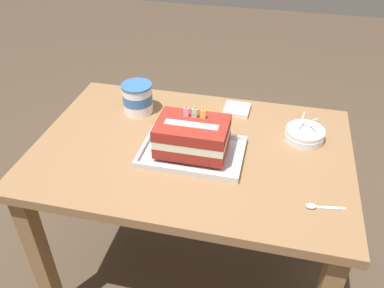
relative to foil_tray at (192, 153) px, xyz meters
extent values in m
plane|color=#4C3D2D|center=(-0.01, 0.04, -0.74)|extent=(8.00, 8.00, 0.00)
cube|color=olive|center=(-0.01, 0.04, -0.02)|extent=(1.16, 0.78, 0.04)
cube|color=olive|center=(-0.53, -0.29, -0.39)|extent=(0.06, 0.06, 0.70)
cube|color=olive|center=(-0.53, 0.37, -0.39)|extent=(0.06, 0.06, 0.70)
cube|color=olive|center=(0.51, 0.37, -0.39)|extent=(0.06, 0.06, 0.70)
cube|color=silver|center=(0.00, 0.00, 0.00)|extent=(0.37, 0.25, 0.01)
cube|color=silver|center=(0.00, -0.12, 0.01)|extent=(0.37, 0.01, 0.02)
cube|color=silver|center=(0.00, 0.12, 0.01)|extent=(0.37, 0.01, 0.02)
cube|color=silver|center=(-0.18, 0.00, 0.01)|extent=(0.01, 0.22, 0.02)
cube|color=silver|center=(0.18, 0.00, 0.01)|extent=(0.01, 0.22, 0.02)
cube|color=maroon|center=(0.00, 0.00, 0.04)|extent=(0.25, 0.17, 0.04)
cube|color=silver|center=(0.00, 0.00, 0.07)|extent=(0.24, 0.17, 0.03)
cube|color=maroon|center=(0.00, 0.00, 0.11)|extent=(0.25, 0.17, 0.04)
cube|color=silver|center=(0.00, -0.01, 0.13)|extent=(0.19, 0.03, 0.00)
cube|color=#E099C6|center=(-0.03, 0.04, 0.14)|extent=(0.02, 0.01, 0.03)
ellipsoid|color=yellow|center=(-0.03, 0.04, 0.17)|extent=(0.01, 0.01, 0.01)
cube|color=#99DB9E|center=(0.00, 0.04, 0.14)|extent=(0.02, 0.01, 0.03)
ellipsoid|color=yellow|center=(0.00, 0.04, 0.17)|extent=(0.01, 0.01, 0.01)
cube|color=#EFC64C|center=(0.03, 0.04, 0.14)|extent=(0.02, 0.01, 0.03)
ellipsoid|color=yellow|center=(0.03, 0.04, 0.17)|extent=(0.01, 0.01, 0.01)
cylinder|color=white|center=(0.39, 0.19, 0.01)|extent=(0.15, 0.15, 0.03)
cylinder|color=white|center=(0.39, 0.19, 0.02)|extent=(0.15, 0.15, 0.03)
cylinder|color=silver|center=(0.37, 0.19, 0.06)|extent=(0.03, 0.07, 0.06)
cylinder|color=silver|center=(0.41, 0.19, 0.06)|extent=(0.02, 0.06, 0.06)
cylinder|color=silver|center=(0.40, 0.21, 0.06)|extent=(0.06, 0.03, 0.06)
cylinder|color=white|center=(-0.29, 0.24, 0.05)|extent=(0.12, 0.12, 0.12)
cylinder|color=#386BB2|center=(-0.29, 0.24, 0.06)|extent=(0.12, 0.12, 0.04)
cylinder|color=#3368B3|center=(-0.29, 0.24, 0.11)|extent=(0.13, 0.13, 0.01)
ellipsoid|color=silver|center=(0.41, -0.18, 0.00)|extent=(0.04, 0.03, 0.01)
cube|color=silver|center=(0.47, -0.17, 0.00)|extent=(0.09, 0.02, 0.00)
cube|color=silver|center=(0.12, 0.33, 0.00)|extent=(0.11, 0.10, 0.02)
camera|label=1|loc=(0.26, -1.11, 0.87)|focal=37.47mm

